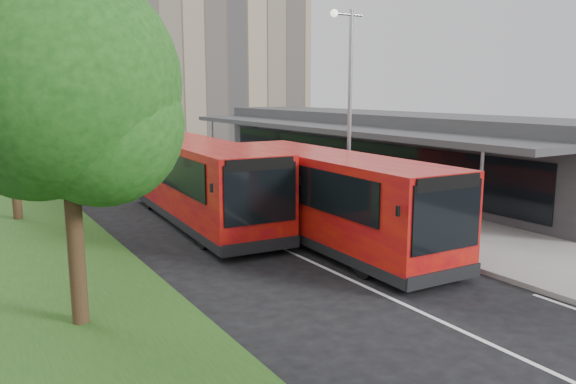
% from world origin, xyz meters
% --- Properties ---
extents(ground, '(120.00, 120.00, 0.00)m').
position_xyz_m(ground, '(0.00, 0.00, 0.00)').
color(ground, black).
rests_on(ground, ground).
extents(pavement, '(5.00, 80.00, 0.15)m').
position_xyz_m(pavement, '(6.00, 20.00, 0.07)').
color(pavement, slate).
rests_on(pavement, ground).
extents(lane_centre_line, '(0.12, 70.00, 0.01)m').
position_xyz_m(lane_centre_line, '(0.00, 15.00, 0.01)').
color(lane_centre_line, silver).
rests_on(lane_centre_line, ground).
extents(kerb_dashes, '(0.12, 56.00, 0.01)m').
position_xyz_m(kerb_dashes, '(3.30, 19.00, 0.01)').
color(kerb_dashes, silver).
rests_on(kerb_dashes, ground).
extents(office_block, '(22.00, 12.00, 18.00)m').
position_xyz_m(office_block, '(14.00, 42.00, 9.00)').
color(office_block, gray).
rests_on(office_block, ground).
extents(station_building, '(7.70, 26.00, 4.00)m').
position_xyz_m(station_building, '(10.86, 8.00, 2.04)').
color(station_building, '#313133').
rests_on(station_building, ground).
extents(tree_near, '(4.79, 4.79, 7.69)m').
position_xyz_m(tree_near, '(-7.01, -2.95, 4.97)').
color(tree_near, '#342414').
rests_on(tree_near, ground).
extents(tree_mid, '(4.88, 4.88, 7.85)m').
position_xyz_m(tree_mid, '(-7.01, 9.05, 5.07)').
color(tree_mid, '#342414').
rests_on(tree_mid, ground).
extents(lamp_post_near, '(1.44, 0.28, 8.00)m').
position_xyz_m(lamp_post_near, '(4.12, 2.00, 4.72)').
color(lamp_post_near, gray).
rests_on(lamp_post_near, pavement).
extents(lamp_post_far, '(1.44, 0.28, 8.00)m').
position_xyz_m(lamp_post_far, '(4.12, 22.00, 4.72)').
color(lamp_post_far, gray).
rests_on(lamp_post_far, pavement).
extents(bus_main, '(3.09, 10.95, 3.08)m').
position_xyz_m(bus_main, '(1.64, -0.25, 1.58)').
color(bus_main, red).
rests_on(bus_main, ground).
extents(bus_second, '(3.55, 11.39, 3.18)m').
position_xyz_m(bus_second, '(-0.84, 4.88, 1.63)').
color(bus_second, red).
rests_on(bus_second, ground).
extents(litter_bin, '(0.56, 0.56, 0.87)m').
position_xyz_m(litter_bin, '(5.75, 9.60, 0.58)').
color(litter_bin, '#362216').
rests_on(litter_bin, pavement).
extents(bollard, '(0.16, 0.16, 0.87)m').
position_xyz_m(bollard, '(4.67, 18.44, 0.58)').
color(bollard, '#D9BB0B').
rests_on(bollard, pavement).
extents(car_near, '(2.16, 3.23, 1.02)m').
position_xyz_m(car_near, '(1.40, 38.79, 0.51)').
color(car_near, '#550C15').
rests_on(car_near, ground).
extents(car_far, '(2.44, 3.56, 1.11)m').
position_xyz_m(car_far, '(-1.30, 44.24, 0.56)').
color(car_far, navy).
rests_on(car_far, ground).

